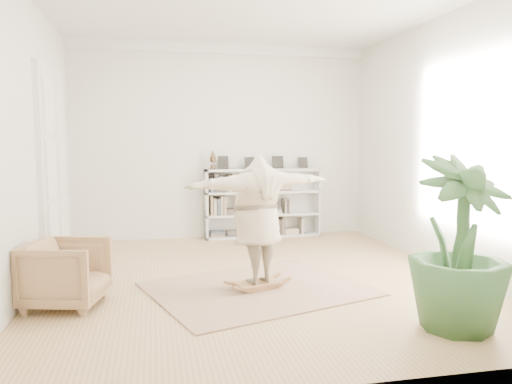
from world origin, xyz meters
TOP-DOWN VIEW (x-y plane):
  - floor at (0.00, 0.00)m, footprint 6.00×6.00m
  - room_shell at (0.00, 2.94)m, footprint 6.00×6.00m
  - doors at (-2.70, 1.30)m, footprint 0.09×1.78m
  - bookshelf at (0.74, 2.82)m, footprint 2.20×0.35m
  - armchair at (-2.25, -0.66)m, footprint 0.98×0.96m
  - rug at (-0.05, -0.49)m, footprint 3.00×2.68m
  - rocker_board at (-0.05, -0.49)m, footprint 0.62×0.48m
  - person at (-0.05, -0.49)m, footprint 2.02×1.11m
  - houseplant at (1.59, -2.14)m, footprint 1.16×1.16m

SIDE VIEW (x-z plane):
  - floor at x=0.00m, z-range 0.00..0.00m
  - rug at x=-0.05m, z-range 0.00..0.02m
  - rocker_board at x=-0.05m, z-range 0.01..0.13m
  - armchair at x=-2.25m, z-range 0.00..0.74m
  - bookshelf at x=0.74m, z-range -0.18..1.46m
  - houseplant at x=1.59m, z-range 0.00..1.70m
  - person at x=-0.05m, z-range 0.14..1.73m
  - doors at x=-2.70m, z-range -0.06..2.86m
  - room_shell at x=0.00m, z-range 0.51..6.51m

